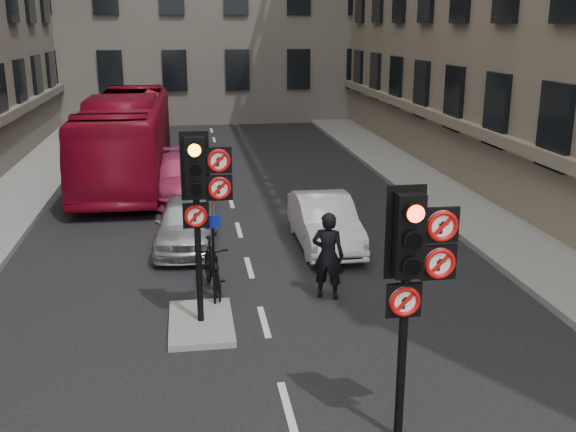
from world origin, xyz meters
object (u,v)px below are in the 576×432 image
object	(u,v)px
signal_far	(201,187)
motorcycle	(212,267)
car_pink	(181,177)
bus_red	(127,138)
signal_near	(413,262)
motorcyclist	(328,255)
info_sign	(213,247)
car_white	(324,221)
car_silver	(186,223)

from	to	relation	value
signal_far	motorcycle	distance (m)	2.69
car_pink	motorcycle	xyz separation A→B (m)	(0.66, -8.36, -0.09)
bus_red	signal_near	bearing A→B (deg)	-72.59
signal_far	motorcyclist	xyz separation A→B (m)	(2.56, 1.01, -1.78)
car_pink	motorcyclist	distance (m)	9.48
car_pink	motorcyclist	bearing A→B (deg)	-75.24
info_sign	car_white	bearing A→B (deg)	32.61
car_silver	signal_near	bearing A→B (deg)	-67.53
car_silver	motorcycle	size ratio (longest dim) A/B	1.94
car_silver	motorcyclist	world-z (taller)	motorcyclist
signal_near	bus_red	size ratio (longest dim) A/B	0.32
car_pink	bus_red	size ratio (longest dim) A/B	0.41
signal_far	car_white	distance (m)	5.77
signal_far	car_silver	world-z (taller)	signal_far
car_white	bus_red	xyz separation A→B (m)	(-5.52, 8.38, 0.90)
car_pink	motorcyclist	world-z (taller)	motorcyclist
bus_red	motorcyclist	size ratio (longest dim) A/B	6.01
signal_near	bus_red	bearing A→B (deg)	106.43
bus_red	info_sign	size ratio (longest dim) A/B	6.02
car_white	bus_red	world-z (taller)	bus_red
signal_far	info_sign	bearing A→B (deg)	73.90
car_silver	motorcycle	distance (m)	3.17
bus_red	motorcycle	size ratio (longest dim) A/B	5.81
signal_far	car_pink	xyz separation A→B (m)	(-0.45, 10.00, -2.04)
signal_far	car_silver	size ratio (longest dim) A/B	0.96
signal_near	car_silver	bearing A→B (deg)	108.34
car_white	car_pink	distance (m)	6.71
signal_far	bus_red	world-z (taller)	signal_far
signal_near	car_pink	size ratio (longest dim) A/B	0.78
info_sign	car_pink	bearing A→B (deg)	76.13
bus_red	motorcyclist	bearing A→B (deg)	-66.35
signal_far	motorcycle	bearing A→B (deg)	82.58
bus_red	info_sign	world-z (taller)	bus_red
car_pink	car_white	bearing A→B (deg)	-60.97
signal_near	motorcyclist	distance (m)	5.27
signal_near	motorcyclist	size ratio (longest dim) A/B	1.93
signal_near	bus_red	world-z (taller)	signal_near
signal_far	bus_red	size ratio (longest dim) A/B	0.32
car_white	motorcycle	xyz separation A→B (m)	(-2.97, -2.72, -0.07)
car_silver	car_pink	size ratio (longest dim) A/B	0.81
car_silver	info_sign	size ratio (longest dim) A/B	2.01
signal_near	car_white	bearing A→B (deg)	85.99
car_pink	bus_red	distance (m)	3.44
motorcycle	info_sign	size ratio (longest dim) A/B	1.04
signal_far	car_silver	distance (m)	5.20
signal_far	car_pink	bearing A→B (deg)	92.56
car_pink	info_sign	world-z (taller)	info_sign
motorcycle	motorcyclist	xyz separation A→B (m)	(2.35, -0.63, 0.35)
car_pink	signal_far	bearing A→B (deg)	-91.20
motorcyclist	car_pink	bearing A→B (deg)	-48.34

